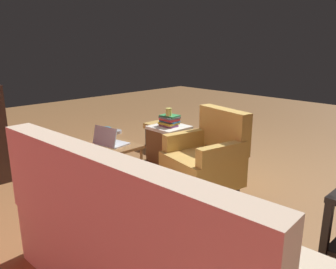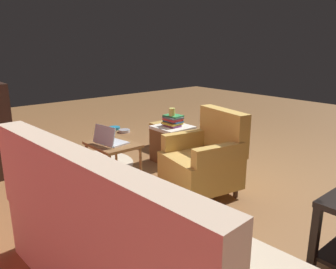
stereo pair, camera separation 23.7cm
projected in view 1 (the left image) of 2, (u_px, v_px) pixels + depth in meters
ground at (197, 170)px, 4.17m from camera, size 12.00×12.00×0.00m
couch at (148, 249)px, 2.02m from camera, size 1.95×0.97×1.00m
armchair at (207, 159)px, 3.50m from camera, size 0.78×0.80×0.87m
laptop_desk at (113, 149)px, 3.61m from camera, size 0.56×0.44×0.48m
laptop at (110, 141)px, 3.55m from camera, size 0.36×0.30×0.21m
wicker_hamper at (169, 143)px, 4.45m from camera, size 0.45×0.45×0.48m
book_stack_hamper at (169, 121)px, 4.37m from camera, size 0.26×0.22×0.15m
yellow_mug at (169, 112)px, 4.30m from camera, size 0.08×0.08×0.10m
tv_remote at (168, 123)px, 4.50m from camera, size 0.09×0.17×0.02m
ottoman at (162, 126)px, 5.08m from camera, size 0.40×0.40×0.36m
circular_rug at (86, 166)px, 4.29m from camera, size 1.13×1.13×0.01m
pet_bowl_steel at (116, 132)px, 5.88m from camera, size 0.20×0.20×0.05m
pet_bowl_teal at (105, 129)px, 6.06m from camera, size 0.20×0.20×0.05m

